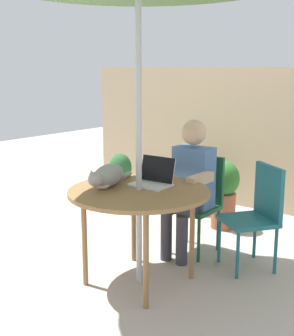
% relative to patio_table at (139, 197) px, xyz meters
% --- Properties ---
extents(ground_plane, '(14.00, 14.00, 0.00)m').
position_rel_patio_table_xyz_m(ground_plane, '(0.00, 0.00, -0.69)').
color(ground_plane, '#ADA399').
extents(fence_back, '(5.13, 0.08, 1.66)m').
position_rel_patio_table_xyz_m(fence_back, '(0.00, 2.40, 0.14)').
color(fence_back, tan).
rests_on(fence_back, ground).
extents(patio_table, '(1.07, 1.07, 0.75)m').
position_rel_patio_table_xyz_m(patio_table, '(0.00, 0.00, 0.00)').
color(patio_table, olive).
rests_on(patio_table, ground).
extents(chair_occupied, '(0.40, 0.40, 0.87)m').
position_rel_patio_table_xyz_m(chair_occupied, '(0.00, 0.86, -0.18)').
color(chair_occupied, '#194C2D').
rests_on(chair_occupied, ground).
extents(chair_empty, '(0.56, 0.56, 0.87)m').
position_rel_patio_table_xyz_m(chair_empty, '(0.60, 0.82, -0.18)').
color(chair_empty, '#1E606B').
rests_on(chair_empty, ground).
extents(person_seated, '(0.48, 0.48, 1.21)m').
position_rel_patio_table_xyz_m(person_seated, '(-0.00, 0.71, -0.01)').
color(person_seated, '#4C72A5').
rests_on(person_seated, ground).
extents(laptop, '(0.31, 0.26, 0.21)m').
position_rel_patio_table_xyz_m(laptop, '(-0.01, 0.20, 0.12)').
color(laptop, silver).
rests_on(laptop, patio_table).
extents(cat, '(0.30, 0.64, 0.17)m').
position_rel_patio_table_xyz_m(cat, '(-0.25, -0.08, 0.14)').
color(cat, gray).
rests_on(cat, patio_table).
extents(potted_plant_near_fence, '(0.36, 0.36, 0.64)m').
position_rel_patio_table_xyz_m(potted_plant_near_fence, '(-0.68, 1.83, -0.33)').
color(potted_plant_near_fence, '#595654').
rests_on(potted_plant_near_fence, ground).
extents(potted_plant_by_chair, '(0.27, 0.27, 0.67)m').
position_rel_patio_table_xyz_m(potted_plant_by_chair, '(-1.39, 1.39, -0.34)').
color(potted_plant_by_chair, '#33383D').
rests_on(potted_plant_by_chair, ground).
extents(potted_plant_corner, '(0.32, 0.32, 0.71)m').
position_rel_patio_table_xyz_m(potted_plant_corner, '(-0.09, 1.53, -0.29)').
color(potted_plant_corner, '#9E5138').
rests_on(potted_plant_corner, ground).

